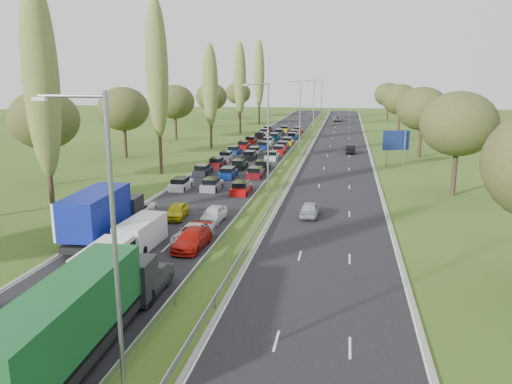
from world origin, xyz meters
The scene contains 26 objects.
ground centered at (4.50, 80.00, 0.00)m, with size 260.00×260.00×0.00m, color #2E4C17.
near_carriageway centered at (-2.25, 82.50, 0.00)m, with size 10.50×215.00×0.04m, color black.
far_carriageway centered at (11.25, 82.50, 0.00)m, with size 10.50×215.00×0.04m, color black.
central_reservation centered at (4.50, 82.50, 0.55)m, with size 2.36×215.00×0.32m.
lamp_columns centered at (4.50, 78.00, 6.00)m, with size 0.18×140.18×12.00m.
poplar_row centered at (-11.50, 68.17, 12.39)m, with size 2.80×127.80×22.44m.
woodland_left centered at (-22.00, 62.63, 7.68)m, with size 8.00×166.00×11.10m.
woodland_right centered at (24.00, 66.67, 7.68)m, with size 8.00×153.00×11.10m.
traffic_queue_fill centered at (-2.25, 77.34, 0.44)m, with size 9.12×69.48×0.80m.
near_car_2 centered at (-5.93, 32.81, 0.76)m, with size 2.45×5.31×1.48m, color white.
near_car_5 centered at (-2.10, 12.58, 0.74)m, with size 1.52×4.35×1.43m, color maroon.
near_car_6 centered at (-2.49, 12.93, 0.75)m, with size 2.41×5.22×1.45m, color gray.
near_car_8 centered at (-2.37, 33.84, 0.70)m, with size 1.61×4.00×1.36m, color #BEB60C.
near_car_9 centered at (1.38, 17.96, 0.79)m, with size 1.64×4.70×1.55m, color black.
near_car_10 centered at (1.06, 27.63, 0.69)m, with size 2.24×4.85×1.35m, color silver.
near_car_11 centered at (1.43, 26.29, 0.73)m, with size 1.99×4.89×1.42m, color #A01209.
near_car_12 centered at (1.20, 33.31, 0.72)m, with size 1.65×4.11×1.40m, color silver.
far_car_0 centered at (9.44, 36.64, 0.71)m, with size 1.63×4.05×1.38m, color #9DA1A6.
far_car_1 centered at (13.13, 77.26, 0.72)m, with size 1.47×4.22×1.39m, color black.
far_car_2 centered at (9.65, 141.51, 0.78)m, with size 2.52×5.46×1.52m, color slate.
blue_lorry centered at (-5.86, 26.74, 2.11)m, with size 2.69×9.67×4.08m.
green_lorry centered at (1.02, 10.89, 2.10)m, with size 2.43×13.14×3.89m.
white_van_front centered at (-2.23, 19.87, 1.08)m, with size 2.06×5.24×2.11m.
white_van_rear centered at (-2.36, 26.03, 1.10)m, with size 2.08×5.31×2.14m.
info_sign centered at (-9.40, 31.75, 1.37)m, with size 1.47×0.50×2.10m.
direction_sign centered at (19.40, 65.17, 3.57)m, with size 3.82×1.37×5.20m.
Camera 1 is at (12.45, -7.65, 12.39)m, focal length 35.00 mm.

